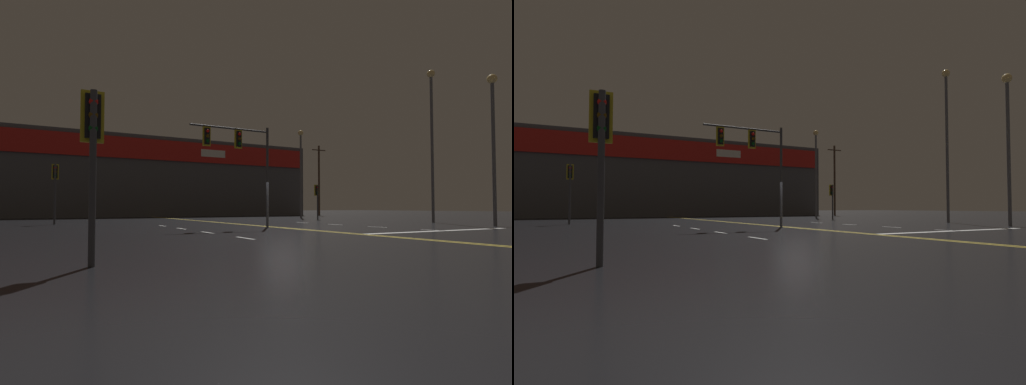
{
  "view_description": "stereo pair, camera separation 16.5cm",
  "coord_description": "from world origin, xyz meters",
  "views": [
    {
      "loc": [
        -11.6,
        -18.1,
        1.1
      ],
      "look_at": [
        0.0,
        3.04,
        2.0
      ],
      "focal_mm": 28.0,
      "sensor_mm": 36.0,
      "label": 1
    },
    {
      "loc": [
        -11.46,
        -18.18,
        1.1
      ],
      "look_at": [
        0.0,
        3.04,
        2.0
      ],
      "focal_mm": 28.0,
      "sensor_mm": 36.0,
      "label": 2
    }
  ],
  "objects": [
    {
      "name": "traffic_signal_corner_northwest",
      "position": [
        -10.63,
        10.64,
        2.87
      ],
      "size": [
        0.42,
        0.36,
        3.9
      ],
      "color": "#38383D",
      "rests_on": "ground"
    },
    {
      "name": "traffic_signal_corner_southwest",
      "position": [
        -10.71,
        -10.04,
        2.44
      ],
      "size": [
        0.42,
        0.36,
        3.33
      ],
      "color": "#38383D",
      "rests_on": "ground"
    },
    {
      "name": "traffic_signal_median",
      "position": [
        -2.26,
        0.97,
        4.23
      ],
      "size": [
        4.6,
        0.36,
        5.54
      ],
      "color": "#38383D",
      "rests_on": "ground"
    },
    {
      "name": "streetlight_near_left",
      "position": [
        12.48,
        16.05,
        5.89
      ],
      "size": [
        0.56,
        0.56,
        9.19
      ],
      "color": "#59595E",
      "rests_on": "ground"
    },
    {
      "name": "traffic_signal_corner_northeast",
      "position": [
        10.53,
        10.79,
        2.31
      ],
      "size": [
        0.42,
        0.36,
        3.15
      ],
      "color": "#38383D",
      "rests_on": "ground"
    },
    {
      "name": "building_backdrop",
      "position": [
        0.0,
        32.63,
        4.72
      ],
      "size": [
        42.08,
        10.23,
        9.4
      ],
      "color": "#4C4C51",
      "rests_on": "ground"
    },
    {
      "name": "road_markings",
      "position": [
        1.01,
        -1.17,
        0.0
      ],
      "size": [
        15.07,
        60.0,
        0.01
      ],
      "color": "gold",
      "rests_on": "ground"
    },
    {
      "name": "streetlight_median_approach",
      "position": [
        13.54,
        1.04,
        6.97
      ],
      "size": [
        0.56,
        0.56,
        11.17
      ],
      "color": "#59595E",
      "rests_on": "ground"
    },
    {
      "name": "utility_pole_row",
      "position": [
        -1.76,
        24.97,
        5.16
      ],
      "size": [
        47.35,
        0.26,
        10.34
      ],
      "color": "#4C3828",
      "rests_on": "ground"
    },
    {
      "name": "ground_plane",
      "position": [
        0.0,
        0.0,
        0.0
      ],
      "size": [
        200.0,
        200.0,
        0.0
      ],
      "primitive_type": "plane",
      "color": "black"
    },
    {
      "name": "streetlight_near_right",
      "position": [
        11.81,
        -4.42,
        5.76
      ],
      "size": [
        0.56,
        0.56,
        8.96
      ],
      "color": "#59595E",
      "rests_on": "ground"
    }
  ]
}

